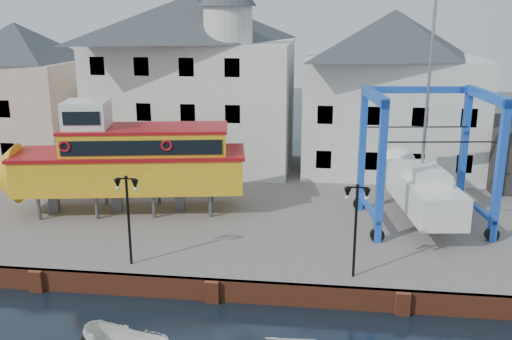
# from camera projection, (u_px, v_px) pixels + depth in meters

# --- Properties ---
(ground) EXTENTS (140.00, 140.00, 0.00)m
(ground) POSITION_uv_depth(u_px,v_px,m) (213.00, 302.00, 24.65)
(ground) COLOR #19262D
(ground) RESTS_ON ground
(hardstanding) EXTENTS (44.00, 22.00, 1.00)m
(hardstanding) POSITION_uv_depth(u_px,v_px,m) (248.00, 207.00, 35.01)
(hardstanding) COLOR #645D58
(hardstanding) RESTS_ON ground
(quay_wall) EXTENTS (44.00, 0.47, 1.00)m
(quay_wall) POSITION_uv_depth(u_px,v_px,m) (213.00, 290.00, 24.61)
(quay_wall) COLOR brown
(quay_wall) RESTS_ON ground
(building_pink) EXTENTS (8.00, 7.00, 10.30)m
(building_pink) POSITION_uv_depth(u_px,v_px,m) (21.00, 94.00, 42.35)
(building_pink) COLOR tan
(building_pink) RESTS_ON hardstanding
(building_white_main) EXTENTS (14.00, 8.30, 14.00)m
(building_white_main) POSITION_uv_depth(u_px,v_px,m) (195.00, 80.00, 40.81)
(building_white_main) COLOR silver
(building_white_main) RESTS_ON hardstanding
(building_white_right) EXTENTS (12.00, 8.00, 11.20)m
(building_white_right) POSITION_uv_depth(u_px,v_px,m) (391.00, 92.00, 39.90)
(building_white_right) COLOR silver
(building_white_right) RESTS_ON hardstanding
(lamp_post_left) EXTENTS (1.12, 0.32, 4.20)m
(lamp_post_left) POSITION_uv_depth(u_px,v_px,m) (127.00, 198.00, 25.15)
(lamp_post_left) COLOR black
(lamp_post_left) RESTS_ON hardstanding
(lamp_post_right) EXTENTS (1.12, 0.32, 4.20)m
(lamp_post_right) POSITION_uv_depth(u_px,v_px,m) (356.00, 207.00, 23.93)
(lamp_post_right) COLOR black
(lamp_post_right) RESTS_ON hardstanding
(tour_boat) EXTENTS (15.03, 5.97, 6.38)m
(tour_boat) POSITION_uv_depth(u_px,v_px,m) (115.00, 160.00, 32.03)
(tour_boat) COLOR #59595E
(tour_boat) RESTS_ON hardstanding
(travel_lift) EXTENTS (7.09, 9.40, 13.85)m
(travel_lift) POSITION_uv_depth(u_px,v_px,m) (419.00, 179.00, 30.96)
(travel_lift) COLOR blue
(travel_lift) RESTS_ON hardstanding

